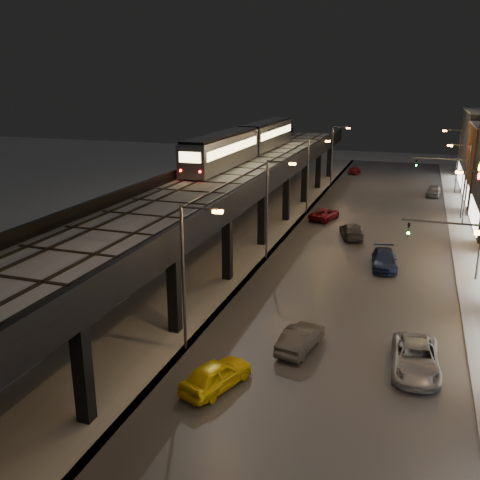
% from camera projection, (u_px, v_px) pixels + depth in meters
% --- Properties ---
extents(road_surface, '(17.00, 120.00, 0.06)m').
position_uv_depth(road_surface, '(362.00, 254.00, 49.98)').
color(road_surface, '#46474D').
rests_on(road_surface, ground).
extents(sidewalk_right, '(4.00, 120.00, 0.14)m').
position_uv_depth(sidewalk_right, '(478.00, 265.00, 46.93)').
color(sidewalk_right, '#9FA1A8').
rests_on(sidewalk_right, ground).
extents(under_viaduct_pavement, '(11.00, 120.00, 0.06)m').
position_uv_depth(under_viaduct_pavement, '(227.00, 241.00, 54.07)').
color(under_viaduct_pavement, '#9FA1A8').
rests_on(under_viaduct_pavement, ground).
extents(elevated_viaduct, '(9.00, 100.00, 6.30)m').
position_uv_depth(elevated_viaduct, '(215.00, 193.00, 49.58)').
color(elevated_viaduct, black).
rests_on(elevated_viaduct, ground).
extents(viaduct_trackbed, '(8.40, 100.00, 0.32)m').
position_uv_depth(viaduct_trackbed, '(215.00, 184.00, 49.48)').
color(viaduct_trackbed, '#B2B7C1').
rests_on(viaduct_trackbed, elevated_viaduct).
extents(viaduct_parapet_streetside, '(0.30, 100.00, 1.10)m').
position_uv_depth(viaduct_parapet_streetside, '(260.00, 182.00, 48.05)').
color(viaduct_parapet_streetside, black).
rests_on(viaduct_parapet_streetside, elevated_viaduct).
extents(viaduct_parapet_far, '(0.30, 100.00, 1.10)m').
position_uv_depth(viaduct_parapet_far, '(172.00, 177.00, 50.69)').
color(viaduct_parapet_far, black).
rests_on(viaduct_parapet_far, elevated_viaduct).
extents(streetlight_left_1, '(2.57, 0.28, 9.00)m').
position_uv_depth(streetlight_left_1, '(187.00, 269.00, 30.90)').
color(streetlight_left_1, '#38383A').
rests_on(streetlight_left_1, ground).
extents(streetlight_left_2, '(2.57, 0.28, 9.00)m').
position_uv_depth(streetlight_left_2, '(270.00, 203.00, 47.24)').
color(streetlight_left_2, '#38383A').
rests_on(streetlight_left_2, ground).
extents(streetlight_right_2, '(2.56, 0.28, 9.00)m').
position_uv_depth(streetlight_right_2, '(480.00, 218.00, 42.04)').
color(streetlight_right_2, '#38383A').
rests_on(streetlight_right_2, ground).
extents(streetlight_left_3, '(2.57, 0.28, 9.00)m').
position_uv_depth(streetlight_left_3, '(310.00, 171.00, 63.58)').
color(streetlight_left_3, '#38383A').
rests_on(streetlight_left_3, ground).
extents(streetlight_right_3, '(2.56, 0.28, 9.00)m').
position_uv_depth(streetlight_right_3, '(465.00, 179.00, 58.37)').
color(streetlight_right_3, '#38383A').
rests_on(streetlight_right_3, ground).
extents(streetlight_left_4, '(2.57, 0.28, 9.00)m').
position_uv_depth(streetlight_left_4, '(334.00, 152.00, 79.91)').
color(streetlight_left_4, '#38383A').
rests_on(streetlight_left_4, ground).
extents(streetlight_right_4, '(2.56, 0.28, 9.00)m').
position_uv_depth(streetlight_right_4, '(457.00, 157.00, 74.71)').
color(streetlight_right_4, '#38383A').
rests_on(streetlight_right_4, ground).
extents(traffic_light_rig_a, '(6.10, 0.34, 7.00)m').
position_uv_depth(traffic_light_rig_a, '(476.00, 261.00, 34.35)').
color(traffic_light_rig_a, '#38383A').
rests_on(traffic_light_rig_a, ground).
extents(traffic_light_rig_b, '(6.10, 0.34, 7.00)m').
position_uv_depth(traffic_light_rig_b, '(454.00, 180.00, 61.58)').
color(traffic_light_rig_b, '#38383A').
rests_on(traffic_light_rig_b, ground).
extents(subway_train, '(2.93, 35.37, 3.50)m').
position_uv_depth(subway_train, '(247.00, 141.00, 65.73)').
color(subway_train, gray).
rests_on(subway_train, viaduct_trackbed).
extents(car_taxi, '(3.22, 4.82, 1.52)m').
position_uv_depth(car_taxi, '(216.00, 376.00, 28.17)').
color(car_taxi, yellow).
rests_on(car_taxi, ground).
extents(car_near_white, '(2.29, 4.65, 1.47)m').
position_uv_depth(car_near_white, '(300.00, 339.00, 32.21)').
color(car_near_white, '#3B3D3E').
rests_on(car_near_white, ground).
extents(car_mid_silver, '(3.30, 5.16, 1.33)m').
position_uv_depth(car_mid_silver, '(324.00, 214.00, 61.86)').
color(car_mid_silver, maroon).
rests_on(car_mid_silver, ground).
extents(car_mid_dark, '(3.25, 5.37, 1.46)m').
position_uv_depth(car_mid_dark, '(352.00, 231.00, 54.87)').
color(car_mid_dark, '#3E3E3F').
rests_on(car_mid_dark, ground).
extents(car_far_white, '(1.99, 3.89, 1.27)m').
position_uv_depth(car_far_white, '(355.00, 170.00, 91.83)').
color(car_far_white, maroon).
rests_on(car_far_white, ground).
extents(car_onc_dark, '(2.81, 5.65, 1.54)m').
position_uv_depth(car_onc_dark, '(415.00, 359.00, 29.79)').
color(car_onc_dark, '#9EA2AA').
rests_on(car_onc_dark, ground).
extents(car_onc_white, '(2.59, 5.27, 1.47)m').
position_uv_depth(car_onc_white, '(384.00, 260.00, 46.09)').
color(car_onc_white, '#18264D').
rests_on(car_onc_white, ground).
extents(car_onc_red, '(2.10, 4.51, 1.49)m').
position_uv_depth(car_onc_red, '(433.00, 191.00, 74.21)').
color(car_onc_red, '#565A64').
rests_on(car_onc_red, ground).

